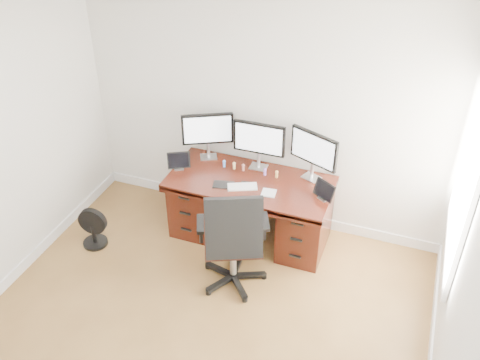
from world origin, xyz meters
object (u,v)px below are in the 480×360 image
(monitor_center, at_px, (259,140))
(keyboard, at_px, (242,187))
(office_chair, at_px, (233,255))
(floor_fan, at_px, (93,228))
(desk, at_px, (251,206))

(monitor_center, height_order, keyboard, monitor_center)
(office_chair, relative_size, floor_fan, 2.59)
(floor_fan, distance_m, monitor_center, 2.01)
(desk, bearing_deg, keyboard, -101.15)
(keyboard, bearing_deg, floor_fan, 176.79)
(desk, distance_m, office_chair, 0.78)
(monitor_center, relative_size, keyboard, 1.84)
(desk, height_order, office_chair, office_chair)
(office_chair, xyz_separation_m, keyboard, (-0.13, 0.60, 0.37))
(desk, height_order, floor_fan, desk)
(office_chair, bearing_deg, monitor_center, 71.43)
(office_chair, bearing_deg, desk, 73.06)
(floor_fan, height_order, keyboard, keyboard)
(floor_fan, bearing_deg, monitor_center, 25.48)
(desk, height_order, keyboard, keyboard)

